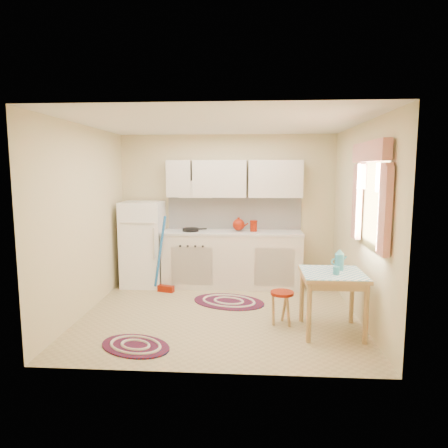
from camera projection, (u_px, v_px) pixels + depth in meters
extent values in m
plane|color=tan|center=(220.00, 313.00, 5.37)|extent=(3.60, 3.60, 0.00)
cube|color=silver|center=(220.00, 123.00, 5.03)|extent=(3.60, 3.20, 0.04)
cube|color=#CBBA89|center=(227.00, 209.00, 6.78)|extent=(3.60, 0.04, 2.50)
cube|color=#CBBA89|center=(206.00, 243.00, 3.62)|extent=(3.60, 0.04, 2.50)
cube|color=#CBBA89|center=(85.00, 220.00, 5.32)|extent=(0.04, 3.20, 2.50)
cube|color=#CBBA89|center=(361.00, 222.00, 5.08)|extent=(0.04, 3.20, 2.50)
cube|color=white|center=(234.00, 213.00, 6.77)|extent=(2.25, 0.03, 0.55)
cube|color=beige|center=(234.00, 179.00, 6.54)|extent=(2.25, 0.33, 0.60)
cube|color=white|center=(373.00, 202.00, 4.50)|extent=(0.04, 0.85, 0.95)
cube|color=white|center=(143.00, 244.00, 6.60)|extent=(0.65, 0.60, 1.40)
cube|color=beige|center=(232.00, 260.00, 6.59)|extent=(2.25, 0.60, 0.88)
cube|color=beige|center=(232.00, 232.00, 6.52)|extent=(2.27, 0.62, 0.04)
cylinder|color=black|center=(191.00, 230.00, 6.51)|extent=(0.35, 0.35, 0.05)
cylinder|color=maroon|center=(254.00, 227.00, 6.49)|extent=(0.12, 0.12, 0.16)
cube|color=tan|center=(332.00, 303.00, 4.70)|extent=(0.72, 0.72, 0.72)
cylinder|color=maroon|center=(282.00, 308.00, 4.96)|extent=(0.37, 0.37, 0.42)
cylinder|color=teal|center=(336.00, 271.00, 4.55)|extent=(0.10, 0.10, 0.10)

